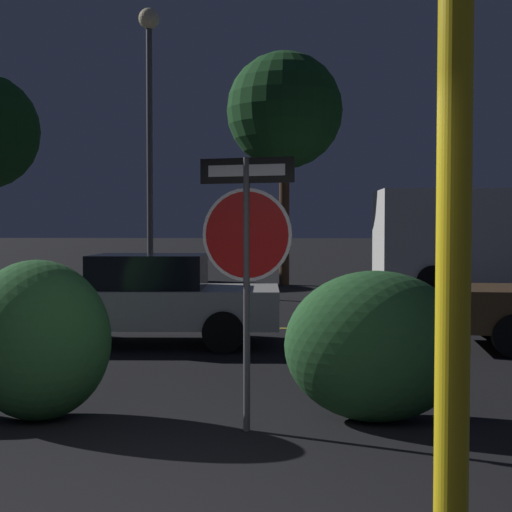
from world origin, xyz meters
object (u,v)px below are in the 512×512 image
at_px(stop_sign, 247,238).
at_px(hedge_bush_2, 38,340).
at_px(hedge_bush_3, 376,346).
at_px(delivery_truck, 494,238).
at_px(tree_0, 284,111).
at_px(passing_car_2, 143,299).
at_px(yellow_pole_right, 454,240).
at_px(street_lamp, 149,94).

bearing_deg(stop_sign, hedge_bush_2, -173.95).
bearing_deg(hedge_bush_2, stop_sign, -6.01).
relative_size(hedge_bush_2, hedge_bush_3, 0.89).
distance_m(delivery_truck, tree_0, 7.51).
relative_size(stop_sign, hedge_bush_3, 1.42).
distance_m(hedge_bush_3, tree_0, 16.58).
xyz_separation_m(hedge_bush_2, passing_car_2, (-0.06, 4.38, -0.05)).
distance_m(stop_sign, yellow_pole_right, 3.06).
relative_size(passing_car_2, street_lamp, 0.58).
bearing_deg(tree_0, delivery_truck, -26.14).
height_order(yellow_pole_right, hedge_bush_3, yellow_pole_right).
xyz_separation_m(stop_sign, tree_0, (-0.30, 16.23, 3.74)).
relative_size(delivery_truck, street_lamp, 0.82).
distance_m(hedge_bush_2, passing_car_2, 4.38).
relative_size(hedge_bush_3, delivery_truck, 0.27).
distance_m(yellow_pole_right, tree_0, 19.46).
distance_m(stop_sign, hedge_bush_2, 2.19).
relative_size(stop_sign, passing_car_2, 0.54).
xyz_separation_m(yellow_pole_right, street_lamp, (-4.97, 15.46, 3.64)).
bearing_deg(passing_car_2, hedge_bush_3, -146.52).
xyz_separation_m(hedge_bush_2, tree_0, (1.66, 16.02, 4.69)).
bearing_deg(tree_0, street_lamp, -134.02).
height_order(hedge_bush_3, delivery_truck, delivery_truck).
distance_m(hedge_bush_2, delivery_truck, 15.16).
distance_m(street_lamp, tree_0, 4.98).
bearing_deg(hedge_bush_2, yellow_pole_right, -43.54).
bearing_deg(hedge_bush_3, passing_car_2, 127.18).
distance_m(passing_car_2, tree_0, 12.69).
bearing_deg(street_lamp, delivery_truck, 4.68).
bearing_deg(passing_car_2, stop_sign, -159.92).
height_order(stop_sign, delivery_truck, delivery_truck).
height_order(hedge_bush_2, tree_0, tree_0).
height_order(hedge_bush_3, tree_0, tree_0).
height_order(yellow_pole_right, street_lamp, street_lamp).
xyz_separation_m(delivery_truck, tree_0, (-5.76, 2.83, 3.92)).
distance_m(stop_sign, street_lamp, 13.69).
bearing_deg(hedge_bush_3, hedge_bush_2, -176.35).
xyz_separation_m(stop_sign, street_lamp, (-3.76, 12.65, 3.67)).
bearing_deg(hedge_bush_2, tree_0, 84.07).
height_order(yellow_pole_right, tree_0, tree_0).
height_order(stop_sign, hedge_bush_3, stop_sign).
height_order(yellow_pole_right, hedge_bush_2, yellow_pole_right).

